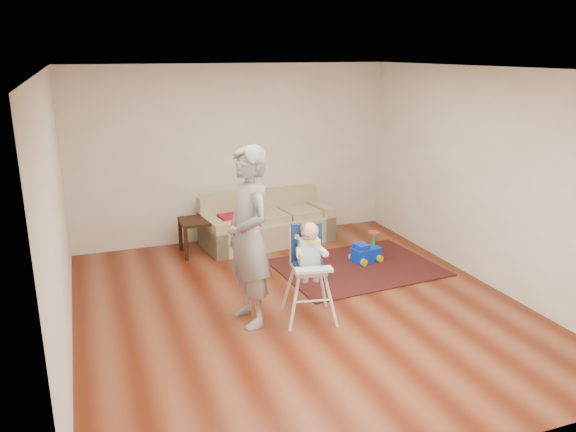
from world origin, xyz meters
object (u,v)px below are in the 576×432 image
object	(u,v)px
sofa	(267,219)
side_table	(199,236)
ride_on_toy	(366,247)
toy_ball	(323,273)
adult	(249,237)
high_chair	(309,273)

from	to	relation	value
sofa	side_table	xyz separation A→B (m)	(-1.10, -0.09, -0.13)
ride_on_toy	toy_ball	size ratio (longest dim) A/B	2.74
toy_ball	adult	xyz separation A→B (m)	(-1.22, -0.79, 0.89)
side_table	toy_ball	xyz separation A→B (m)	(1.30, -1.55, -0.17)
ride_on_toy	toy_ball	world-z (taller)	ride_on_toy
ride_on_toy	adult	distance (m)	2.47
toy_ball	side_table	bearing A→B (deg)	129.91
sofa	high_chair	distance (m)	2.63
sofa	ride_on_toy	xyz separation A→B (m)	(1.03, -1.28, -0.16)
high_chair	ride_on_toy	bearing A→B (deg)	53.35
side_table	adult	distance (m)	2.45
sofa	ride_on_toy	size ratio (longest dim) A/B	4.99
side_table	adult	size ratio (longest dim) A/B	0.26
sofa	toy_ball	distance (m)	1.68
high_chair	adult	size ratio (longest dim) A/B	0.58
high_chair	adult	world-z (taller)	adult
sofa	high_chair	size ratio (longest dim) A/B	1.84
sofa	high_chair	bearing A→B (deg)	-105.84
sofa	high_chair	xyz separation A→B (m)	(-0.39, -2.59, 0.16)
toy_ball	adult	distance (m)	1.71
sofa	adult	xyz separation A→B (m)	(-1.02, -2.44, 0.59)
ride_on_toy	high_chair	size ratio (longest dim) A/B	0.37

